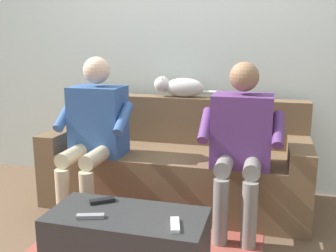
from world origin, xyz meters
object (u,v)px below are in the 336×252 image
object	(u,v)px
coffee_table	(127,246)
couch	(176,166)
person_right_seated	(95,127)
remote_white	(175,225)
remote_gray	(90,216)
person_left_seated	(241,136)
cat_on_backrest	(179,87)
remote_black	(102,201)

from	to	relation	value
coffee_table	couch	bearing A→B (deg)	-90.00
couch	person_right_seated	xyz separation A→B (m)	(0.53, 0.35, 0.37)
coffee_table	remote_white	xyz separation A→B (m)	(-0.29, 0.07, 0.20)
remote_white	couch	bearing A→B (deg)	-2.00
remote_gray	couch	bearing A→B (deg)	63.93
remote_white	coffee_table	bearing A→B (deg)	59.80
person_left_seated	coffee_table	bearing A→B (deg)	55.47
couch	remote_white	xyz separation A→B (m)	(-0.29, 1.17, 0.09)
coffee_table	cat_on_backrest	size ratio (longest dim) A/B	1.48
remote_white	remote_gray	bearing A→B (deg)	77.07
couch	coffee_table	bearing A→B (deg)	90.00
person_left_seated	person_right_seated	bearing A→B (deg)	1.56
cat_on_backrest	remote_white	distance (m)	1.54
couch	remote_gray	distance (m)	1.21
remote_black	remote_gray	distance (m)	0.20
cat_on_backrest	remote_black	size ratio (longest dim) A/B	4.01
coffee_table	remote_white	world-z (taller)	remote_white
cat_on_backrest	coffee_table	bearing A→B (deg)	91.64
remote_gray	coffee_table	bearing A→B (deg)	11.96
coffee_table	remote_gray	distance (m)	0.28
person_left_seated	remote_white	world-z (taller)	person_left_seated
person_left_seated	remote_black	size ratio (longest dim) A/B	8.02
couch	cat_on_backrest	xyz separation A→B (m)	(0.04, -0.24, 0.62)
cat_on_backrest	remote_white	world-z (taller)	cat_on_backrest
remote_white	person_right_seated	bearing A→B (deg)	29.23
cat_on_backrest	person_right_seated	bearing A→B (deg)	50.11
remote_black	remote_white	xyz separation A→B (m)	(-0.48, 0.18, -0.00)
couch	cat_on_backrest	size ratio (longest dim) A/B	3.54
person_right_seated	remote_white	bearing A→B (deg)	135.01
remote_black	remote_gray	world-z (taller)	remote_black
remote_white	cat_on_backrest	bearing A→B (deg)	-2.81
person_left_seated	remote_black	world-z (taller)	person_left_seated
person_left_seated	remote_black	xyz separation A→B (m)	(0.72, 0.67, -0.27)
coffee_table	remote_black	xyz separation A→B (m)	(0.19, -0.10, 0.20)
remote_black	remote_gray	bearing A→B (deg)	-119.99
cat_on_backrest	remote_white	xyz separation A→B (m)	(-0.33, 1.41, -0.52)
remote_black	cat_on_backrest	bearing A→B (deg)	46.47
person_right_seated	remote_black	bearing A→B (deg)	118.18
coffee_table	remote_gray	world-z (taller)	remote_gray
person_right_seated	cat_on_backrest	bearing A→B (deg)	-129.89
remote_gray	remote_white	xyz separation A→B (m)	(-0.45, -0.02, -0.00)
person_right_seated	remote_gray	xyz separation A→B (m)	(-0.37, 0.84, -0.27)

